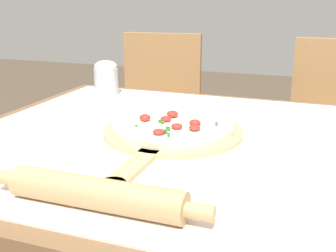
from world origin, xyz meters
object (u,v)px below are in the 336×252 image
(rolling_pin, at_px, (96,194))
(flour_cup, at_px, (106,78))
(pizza_peel, at_px, (169,134))
(chair_right, at_px, (334,132))
(chair_left, at_px, (158,114))
(pizza, at_px, (172,125))

(rolling_pin, relative_size, flour_cup, 3.28)
(pizza_peel, height_order, chair_right, chair_right)
(chair_left, relative_size, flour_cup, 7.37)
(rolling_pin, height_order, chair_left, chair_left)
(rolling_pin, xyz_separation_m, flour_cup, (-0.38, 0.75, 0.03))
(pizza, bearing_deg, pizza_peel, -90.27)
(rolling_pin, xyz_separation_m, chair_right, (0.41, 1.27, -0.24))
(pizza_peel, distance_m, chair_left, 0.98)
(pizza, relative_size, chair_left, 0.34)
(rolling_pin, bearing_deg, flour_cup, 116.84)
(rolling_pin, distance_m, chair_right, 1.36)
(rolling_pin, bearing_deg, chair_left, 107.07)
(pizza, distance_m, rolling_pin, 0.41)
(pizza_peel, relative_size, chair_left, 0.60)
(chair_left, bearing_deg, pizza_peel, -72.95)
(chair_right, relative_size, flour_cup, 7.37)
(rolling_pin, height_order, flour_cup, flour_cup)
(pizza, relative_size, chair_right, 0.34)
(pizza_peel, relative_size, flour_cup, 4.41)
(pizza, xyz_separation_m, chair_left, (-0.38, 0.86, -0.24))
(chair_left, xyz_separation_m, chair_right, (0.80, 0.00, 0.00))
(pizza, bearing_deg, rolling_pin, -88.08)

